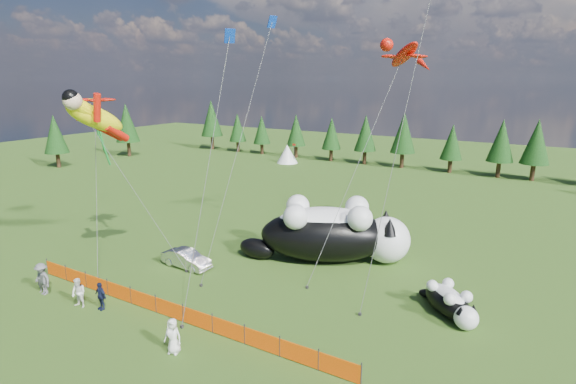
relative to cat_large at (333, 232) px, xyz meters
The scene contains 17 objects.
ground 9.92m from the cat_large, 115.78° to the right, with size 160.00×160.00×0.00m, color #143209.
safety_fence 12.56m from the cat_large, 109.77° to the right, with size 22.06×0.06×1.10m.
tree_line 36.57m from the cat_large, 96.63° to the left, with size 90.00×4.00×8.00m, color black, non-canonical shape.
festival_tents 32.01m from the cat_large, 77.76° to the left, with size 50.00×3.20×2.80m, color white, non-canonical shape.
cat_large is the anchor object (origin of this frame).
cat_small 9.65m from the cat_large, 23.50° to the right, with size 3.73×3.69×1.69m.
car 10.30m from the cat_large, 142.46° to the right, with size 1.29×3.71×1.22m, color silver.
spectator_a 18.75m from the cat_large, 134.01° to the right, with size 0.62×0.41×1.70m, color #5C5B60.
spectator_b 16.48m from the cat_large, 124.96° to the right, with size 0.84×0.50×1.73m, color white.
spectator_c 15.40m from the cat_large, 122.16° to the right, with size 0.95×0.48×1.62m, color #141A37.
spectator_d 18.61m from the cat_large, 133.07° to the right, with size 1.28×0.66×1.98m, color #5C5B60.
spectator_e 14.14m from the cat_large, 96.96° to the right, with size 0.86×0.56×1.75m, color white.
superhero_kite 17.09m from the cat_large, 139.17° to the right, with size 6.15×5.43×12.70m.
gecko_kite 12.78m from the cat_large, 39.80° to the left, with size 5.72×10.83×16.20m.
flower_kite 18.54m from the cat_large, 153.00° to the right, with size 4.37×4.76×11.86m.
diamond_kite_a 13.95m from the cat_large, 154.69° to the right, with size 1.69×7.04×17.37m.
diamond_kite_c 14.88m from the cat_large, 101.32° to the right, with size 1.59×3.81×15.35m.
Camera 1 is at (16.63, -18.63, 12.55)m, focal length 28.00 mm.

